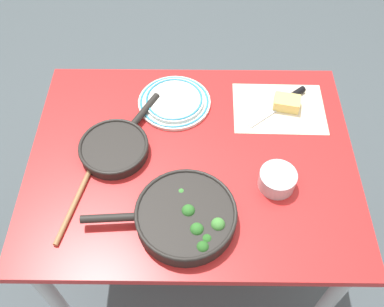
{
  "coord_description": "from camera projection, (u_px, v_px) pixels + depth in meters",
  "views": [
    {
      "loc": [
        -0.01,
        0.81,
        1.9
      ],
      "look_at": [
        0.0,
        0.0,
        0.79
      ],
      "focal_mm": 40.0,
      "sensor_mm": 36.0,
      "label": 1
    }
  ],
  "objects": [
    {
      "name": "cheese_block",
      "position": [
        287.0,
        103.0,
        1.51
      ],
      "size": [
        0.1,
        0.08,
        0.04
      ],
      "color": "#EACC66",
      "rests_on": "dining_table_red"
    },
    {
      "name": "dinner_plate_stack",
      "position": [
        174.0,
        101.0,
        1.52
      ],
      "size": [
        0.26,
        0.26,
        0.03
      ],
      "color": "silver",
      "rests_on": "dining_table_red"
    },
    {
      "name": "dining_table_red",
      "position": [
        192.0,
        174.0,
        1.47
      ],
      "size": [
        1.06,
        0.82,
        0.77
      ],
      "color": "red",
      "rests_on": "ground_plane"
    },
    {
      "name": "grater_knife",
      "position": [
        285.0,
        101.0,
        1.53
      ],
      "size": [
        0.23,
        0.19,
        0.02
      ],
      "rotation": [
        0.0,
        0.0,
        0.67
      ],
      "color": "silver",
      "rests_on": "dining_table_red"
    },
    {
      "name": "ground_plane",
      "position": [
        192.0,
        252.0,
        2.01
      ],
      "size": [
        14.0,
        14.0,
        0.0
      ],
      "primitive_type": "plane",
      "color": "#424C51"
    },
    {
      "name": "skillet_broccoli",
      "position": [
        185.0,
        216.0,
        1.23
      ],
      "size": [
        0.45,
        0.3,
        0.07
      ],
      "rotation": [
        0.0,
        0.0,
        0.07
      ],
      "color": "black",
      "rests_on": "dining_table_red"
    },
    {
      "name": "parchment_sheet",
      "position": [
        279.0,
        108.0,
        1.52
      ],
      "size": [
        0.33,
        0.24,
        0.0
      ],
      "color": "beige",
      "rests_on": "dining_table_red"
    },
    {
      "name": "wooden_spoon",
      "position": [
        87.0,
        176.0,
        1.34
      ],
      "size": [
        0.11,
        0.38,
        0.02
      ],
      "rotation": [
        0.0,
        0.0,
        4.48
      ],
      "color": "#996B42",
      "rests_on": "dining_table_red"
    },
    {
      "name": "prep_bowl_steel",
      "position": [
        277.0,
        180.0,
        1.31
      ],
      "size": [
        0.11,
        0.11,
        0.06
      ],
      "color": "#B7B7BC",
      "rests_on": "dining_table_red"
    },
    {
      "name": "skillet_eggs",
      "position": [
        115.0,
        147.0,
        1.39
      ],
      "size": [
        0.25,
        0.36,
        0.04
      ],
      "rotation": [
        0.0,
        0.0,
        4.22
      ],
      "color": "black",
      "rests_on": "dining_table_red"
    }
  ]
}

